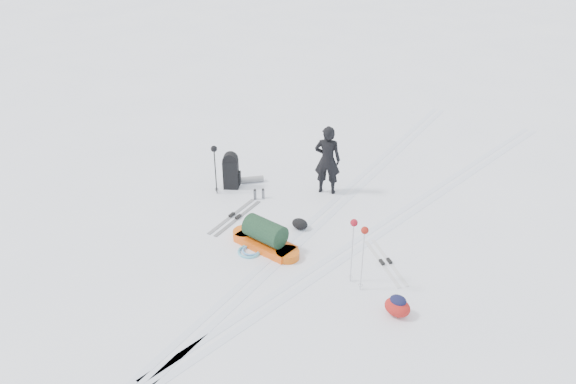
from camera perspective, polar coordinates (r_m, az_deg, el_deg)
name	(u,v)px	position (r m, az deg, el deg)	size (l,w,h in m)	color
ground	(304,233)	(12.21, 1.68, -4.21)	(200.00, 200.00, 0.00)	white
ski_tracks	(349,224)	(12.57, 6.24, -3.30)	(3.38, 17.97, 0.01)	silver
skier	(327,160)	(13.46, 4.02, 3.27)	(0.63, 0.41, 1.73)	black
pulk_sled	(265,237)	(11.62, -2.34, -4.62)	(1.72, 0.64, 0.65)	#E6510D
expedition_rucksack	(234,171)	(13.91, -5.55, 2.11)	(0.72, 1.00, 0.94)	black
ski_poles_black	(214,155)	(13.43, -7.49, 3.78)	(0.16, 0.16, 1.26)	black
ski_poles_silver	(359,234)	(10.14, 7.21, -4.24)	(0.42, 0.25, 1.38)	#B0B1B7
touring_skis_grey	(235,217)	(12.82, -5.40, -2.51)	(0.44, 1.78, 0.06)	gray
touring_skis_white	(385,262)	(11.46, 9.87, -7.06)	(1.42, 1.21, 0.06)	silver
rope_coil	(250,251)	(11.62, -3.89, -5.99)	(0.51, 0.51, 0.06)	#51AAC6
small_daypack	(398,306)	(10.15, 11.06, -11.29)	(0.59, 0.57, 0.40)	maroon
thermos_pair	(259,194)	(13.47, -2.97, -0.21)	(0.20, 0.24, 0.27)	#55575C
stuff_sack	(300,224)	(12.31, 1.21, -3.26)	(0.45, 0.40, 0.23)	black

